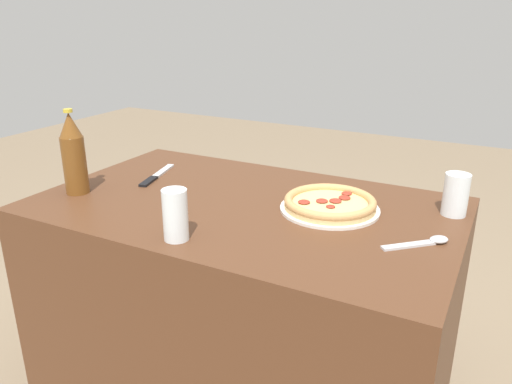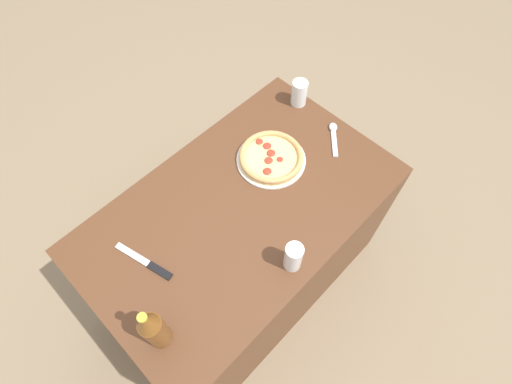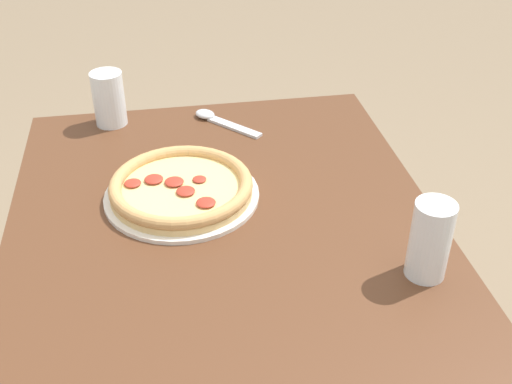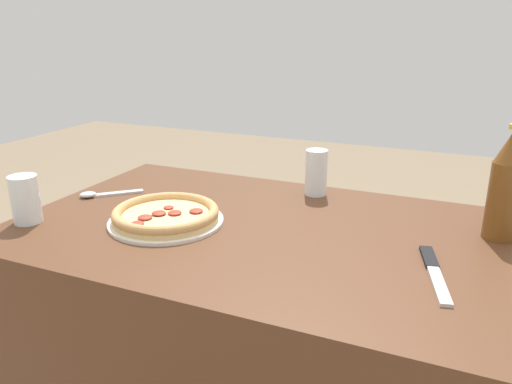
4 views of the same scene
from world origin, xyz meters
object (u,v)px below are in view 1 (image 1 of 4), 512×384
Objects in this scene: glass_cola at (175,217)px; knife at (156,176)px; glass_mango_juice at (455,197)px; beer_bottle at (73,154)px; pizza_pepperoni at (330,204)px; spoon at (427,242)px.

knife is at bearing -46.01° from glass_cola.
glass_cola is at bearing 39.68° from glass_mango_juice.
beer_bottle is 0.28m from knife.
spoon is (-0.27, 0.09, -0.01)m from pizza_pepperoni.
glass_mango_juice is 0.80× the size of spoon.
beer_bottle is at bearing -15.60° from glass_cola.
glass_mango_juice is 1.08m from beer_bottle.
glass_cola is (0.57, 0.47, 0.01)m from glass_mango_juice.
spoon is (0.03, 0.22, -0.04)m from glass_mango_juice.
glass_cola is 0.50m from knife.
beer_bottle is at bearing 63.20° from knife.
beer_bottle reaches higher than glass_cola.
pizza_pepperoni is 2.16× the size of glass_cola.
beer_bottle is at bearing 18.51° from glass_mango_juice.
spoon is (-0.99, -0.12, -0.11)m from beer_bottle.
spoon is (-0.54, -0.25, -0.05)m from glass_cola.
glass_mango_juice is 0.91× the size of glass_cola.
spoon is at bearing 161.17° from pizza_pepperoni.
glass_mango_juice reaches higher than knife.
glass_cola is 0.60m from spoon.
knife is (-0.11, -0.23, -0.12)m from beer_bottle.
glass_mango_juice is at bearing -157.50° from pizza_pepperoni.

